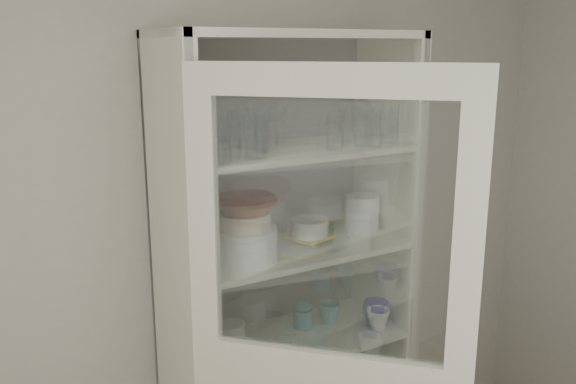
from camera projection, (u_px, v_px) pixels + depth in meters
wall_back at (219, 230)px, 2.52m from camera, size 3.60×0.02×2.60m
pantry_cabinet at (280, 314)px, 2.57m from camera, size 1.00×0.45×2.10m
tumbler_0 at (209, 142)px, 2.03m from camera, size 0.09×0.09×0.14m
tumbler_1 at (223, 145)px, 2.03m from camera, size 0.07×0.07×0.12m
tumbler_2 at (256, 136)px, 2.11m from camera, size 0.08×0.08×0.16m
tumbler_3 at (335, 132)px, 2.29m from camera, size 0.08×0.08×0.14m
tumbler_4 at (364, 127)px, 2.37m from camera, size 0.08×0.08×0.15m
tumbler_5 at (374, 129)px, 2.37m from camera, size 0.09×0.09×0.13m
tumbler_6 at (390, 124)px, 2.44m from camera, size 0.09×0.09×0.15m
tumbler_7 at (187, 137)px, 2.13m from camera, size 0.08×0.08×0.14m
tumbler_8 at (247, 132)px, 2.25m from camera, size 0.08×0.08×0.14m
tumbler_9 at (260, 131)px, 2.27m from camera, size 0.08×0.08×0.14m
goblet_0 at (235, 127)px, 2.32m from camera, size 0.07×0.07×0.16m
goblet_1 at (241, 124)px, 2.32m from camera, size 0.08×0.08×0.18m
goblet_2 at (277, 122)px, 2.41m from camera, size 0.08×0.08×0.18m
goblet_3 at (362, 116)px, 2.59m from camera, size 0.08×0.08×0.18m
plate_stack_front at (245, 244)px, 2.27m from camera, size 0.24×0.24×0.13m
plate_stack_back at (199, 240)px, 2.34m from camera, size 0.21×0.21×0.11m
cream_bowl at (244, 220)px, 2.25m from camera, size 0.21×0.21×0.06m
terracotta_bowl at (244, 205)px, 2.23m from camera, size 0.30×0.30×0.06m
glass_platter at (309, 240)px, 2.49m from camera, size 0.35×0.35×0.02m
yellow_trivet at (309, 236)px, 2.49m from camera, size 0.19×0.19×0.01m
white_ramekin at (309, 227)px, 2.48m from camera, size 0.17×0.17×0.07m
grey_bowl_stack at (362, 214)px, 2.61m from camera, size 0.14×0.14×0.16m
mug_blue at (376, 311)px, 2.67m from camera, size 0.15×0.15×0.09m
mug_teal at (329, 313)px, 2.66m from camera, size 0.12×0.12×0.09m
mug_white at (378, 319)px, 2.60m from camera, size 0.13×0.13×0.09m
teal_jar at (303, 316)px, 2.62m from camera, size 0.08×0.08×0.10m
measuring_cups at (248, 350)px, 2.39m from camera, size 0.10×0.10×0.04m
white_canister at (231, 338)px, 2.39m from camera, size 0.12×0.12×0.13m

